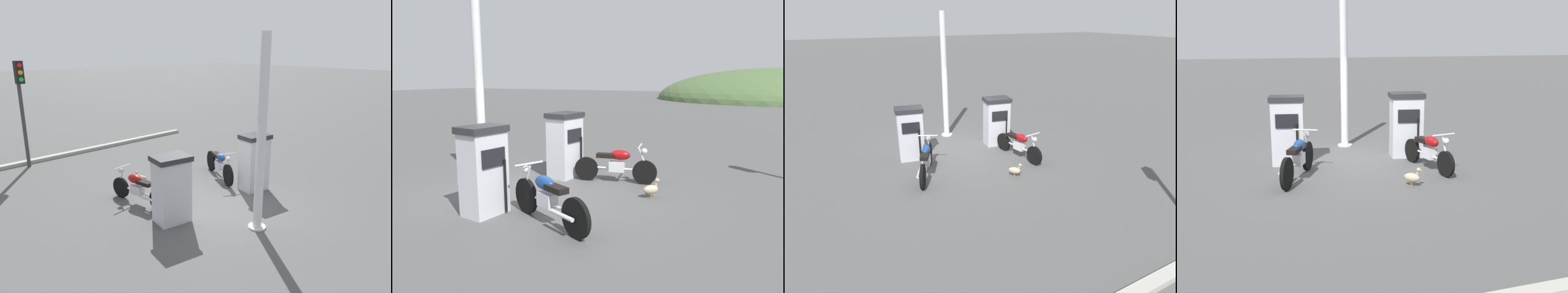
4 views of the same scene
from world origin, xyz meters
TOP-DOWN VIEW (x-y plane):
  - ground_plane at (0.00, 0.00)m, footprint 120.00×120.00m
  - fuel_pump_near at (-0.16, -1.47)m, footprint 0.70×0.88m
  - fuel_pump_far at (-0.16, 1.47)m, footprint 0.76×0.92m
  - motorcycle_near_pump at (1.13, -1.40)m, footprint 1.96×0.98m
  - motorcycle_far_pump at (1.18, 1.55)m, footprint 1.95×0.61m
  - wandering_duck at (2.27, 0.75)m, footprint 0.35×0.35m
  - canopy_support_pole at (-1.70, 0.23)m, footprint 0.40×0.40m

SIDE VIEW (x-z plane):
  - ground_plane at x=0.00m, z-range 0.00..0.00m
  - wandering_duck at x=2.27m, z-range -0.01..0.40m
  - motorcycle_far_pump at x=1.18m, z-range -0.03..0.90m
  - motorcycle_near_pump at x=1.13m, z-range -0.02..0.94m
  - fuel_pump_far at x=-0.16m, z-range 0.01..1.62m
  - fuel_pump_near at x=-0.16m, z-range 0.01..1.63m
  - canopy_support_pole at x=-1.70m, z-range -0.08..4.19m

